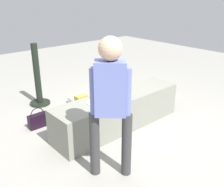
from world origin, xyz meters
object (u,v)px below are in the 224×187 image
party_cup_red (101,100)px  handbag_black_leather (38,120)px  cake_box_white (79,101)px  handbag_brown_canvas (107,83)px  cake_plate (95,101)px  adult_standing (111,97)px  water_bottle_near_gift (123,98)px  child_seated (114,82)px  gift_bag (81,104)px

party_cup_red → handbag_black_leather: (-1.29, -0.10, 0.06)m
cake_box_white → handbag_brown_canvas: 0.93m
cake_plate → handbag_black_leather: bearing=122.7°
handbag_black_leather → adult_standing: bearing=-85.4°
party_cup_red → handbag_brown_canvas: size_ratio=0.30×
party_cup_red → cake_box_white: bearing=148.8°
party_cup_red → cake_box_white: size_ratio=0.33×
party_cup_red → handbag_brown_canvas: handbag_brown_canvas is taller
handbag_brown_canvas → adult_standing: bearing=-129.6°
cake_plate → water_bottle_near_gift: (1.09, 0.59, -0.43)m
party_cup_red → handbag_brown_canvas: bearing=40.0°
child_seated → cake_plate: child_seated is taller
party_cup_red → cake_box_white: 0.41m
party_cup_red → cake_plate: bearing=-132.8°
cake_plate → cake_box_white: (0.45, 1.08, -0.47)m
adult_standing → water_bottle_near_gift: bearing=42.6°
party_cup_red → handbag_black_leather: 1.30m
cake_plate → gift_bag: size_ratio=0.62×
handbag_black_leather → cake_box_white: bearing=18.0°
cake_plate → handbag_brown_canvas: (1.35, 1.32, -0.41)m
cake_plate → handbag_brown_canvas: size_ratio=0.65×
handbag_brown_canvas → gift_bag: bearing=-151.2°
handbag_brown_canvas → cake_box_white: bearing=-164.5°
cake_plate → handbag_black_leather: (-0.49, 0.77, -0.42)m
water_bottle_near_gift → handbag_brown_canvas: handbag_brown_canvas is taller
water_bottle_near_gift → gift_bag: bearing=169.6°
adult_standing → water_bottle_near_gift: size_ratio=6.75×
cake_plate → party_cup_red: bearing=47.2°
cake_box_white → handbag_brown_canvas: size_ratio=0.90×
water_bottle_near_gift → handbag_brown_canvas: (0.26, 0.73, 0.02)m
water_bottle_near_gift → party_cup_red: (-0.29, 0.27, -0.05)m
water_bottle_near_gift → cake_box_white: 0.80m
gift_bag → party_cup_red: (0.52, 0.12, -0.11)m
child_seated → handbag_black_leather: child_seated is taller
gift_bag → cake_box_white: 0.39m
handbag_brown_canvas → party_cup_red: bearing=-140.0°
party_cup_red → adult_standing: bearing=-125.9°
party_cup_red → cake_box_white: (-0.35, 0.21, 0.01)m
gift_bag → child_seated: bearing=-85.0°
child_seated → cake_box_white: (0.10, 1.08, -0.66)m
adult_standing → handbag_brown_canvas: 2.81m
gift_bag → cake_box_white: size_ratio=1.16×
adult_standing → gift_bag: adult_standing is taller
adult_standing → cake_box_white: (0.82, 1.83, -0.87)m
cake_box_white → handbag_brown_canvas: handbag_brown_canvas is taller
cake_box_white → adult_standing: bearing=-114.2°
water_bottle_near_gift → cake_box_white: bearing=142.8°
water_bottle_near_gift → party_cup_red: 0.40m
adult_standing → cake_plate: size_ratio=6.85×
child_seated → water_bottle_near_gift: bearing=38.8°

